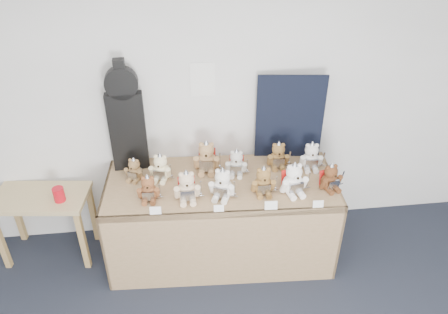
{
  "coord_description": "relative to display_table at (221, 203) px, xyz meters",
  "views": [
    {
      "loc": [
        -0.03,
        -0.94,
        3.01
      ],
      "look_at": [
        0.32,
        1.96,
        1.13
      ],
      "focal_mm": 35.0,
      "sensor_mm": 36.0,
      "label": 1
    }
  ],
  "objects": [
    {
      "name": "side_table",
      "position": [
        -1.56,
        0.26,
        -0.1
      ],
      "size": [
        0.85,
        0.54,
        0.67
      ],
      "rotation": [
        0.0,
        0.0,
        -0.12
      ],
      "color": "tan",
      "rests_on": "floor"
    },
    {
      "name": "display_table",
      "position": [
        0.0,
        0.0,
        0.0
      ],
      "size": [
        2.01,
        0.93,
        0.82
      ],
      "rotation": [
        0.0,
        0.0,
        -0.06
      ],
      "color": "olive",
      "rests_on": "floor"
    },
    {
      "name": "teddy_front_end",
      "position": [
        0.89,
        -0.12,
        0.28
      ],
      "size": [
        0.22,
        0.2,
        0.26
      ],
      "rotation": [
        0.0,
        0.0,
        0.28
      ],
      "color": "brown",
      "rests_on": "display_table"
    },
    {
      "name": "entry_card_c",
      "position": [
        0.35,
        -0.33,
        0.21
      ],
      "size": [
        0.1,
        0.03,
        0.07
      ],
      "primitive_type": "cube",
      "rotation": [
        -0.24,
        0.0,
        -0.06
      ],
      "color": "white",
      "rests_on": "display_table"
    },
    {
      "name": "guitar_case",
      "position": [
        -0.75,
        0.4,
        0.67
      ],
      "size": [
        0.31,
        0.1,
        1.0
      ],
      "rotation": [
        0.0,
        0.0,
        0.03
      ],
      "color": "black",
      "rests_on": "display_table"
    },
    {
      "name": "entry_card_d",
      "position": [
        0.72,
        -0.35,
        0.21
      ],
      "size": [
        0.09,
        0.02,
        0.06
      ],
      "primitive_type": "cube",
      "rotation": [
        -0.24,
        0.0,
        -0.06
      ],
      "color": "white",
      "rests_on": "display_table"
    },
    {
      "name": "teddy_front_left",
      "position": [
        -0.29,
        -0.12,
        0.29
      ],
      "size": [
        0.24,
        0.2,
        0.29
      ],
      "rotation": [
        0.0,
        0.0,
        0.02
      ],
      "color": "beige",
      "rests_on": "display_table"
    },
    {
      "name": "entry_card_b",
      "position": [
        -0.05,
        -0.31,
        0.21
      ],
      "size": [
        0.08,
        0.02,
        0.06
      ],
      "primitive_type": "cube",
      "rotation": [
        -0.24,
        0.0,
        -0.06
      ],
      "color": "white",
      "rests_on": "display_table"
    },
    {
      "name": "teddy_front_far_left",
      "position": [
        -0.59,
        -0.09,
        0.27
      ],
      "size": [
        0.2,
        0.17,
        0.25
      ],
      "rotation": [
        0.0,
        0.0,
        -0.05
      ],
      "color": "brown",
      "rests_on": "display_table"
    },
    {
      "name": "red_cup",
      "position": [
        -1.37,
        0.18,
        0.09
      ],
      "size": [
        0.1,
        0.1,
        0.13
      ],
      "primitive_type": "cylinder",
      "color": "red",
      "rests_on": "side_table"
    },
    {
      "name": "teddy_back_far_left",
      "position": [
        -0.72,
        0.21,
        0.26
      ],
      "size": [
        0.18,
        0.18,
        0.23
      ],
      "rotation": [
        0.0,
        0.0,
        -0.41
      ],
      "color": "olive",
      "rests_on": "display_table"
    },
    {
      "name": "navy_board",
      "position": [
        0.66,
        0.42,
        0.57
      ],
      "size": [
        0.6,
        0.09,
        0.8
      ],
      "primitive_type": "cube",
      "rotation": [
        0.0,
        0.0,
        -0.12
      ],
      "color": "black",
      "rests_on": "display_table"
    },
    {
      "name": "teddy_front_far_right",
      "position": [
        0.58,
        -0.14,
        0.3
      ],
      "size": [
        0.26,
        0.23,
        0.31
      ],
      "rotation": [
        0.0,
        0.0,
        0.17
      ],
      "color": "white",
      "rests_on": "display_table"
    },
    {
      "name": "entry_card_a",
      "position": [
        -0.54,
        -0.28,
        0.21
      ],
      "size": [
        0.09,
        0.02,
        0.06
      ],
      "primitive_type": "cube",
      "rotation": [
        -0.24,
        0.0,
        -0.06
      ],
      "color": "white",
      "rests_on": "display_table"
    },
    {
      "name": "teddy_back_centre_right",
      "position": [
        0.15,
        0.19,
        0.28
      ],
      "size": [
        0.21,
        0.19,
        0.26
      ],
      "rotation": [
        0.0,
        0.0,
        -0.19
      ],
      "color": "beige",
      "rests_on": "display_table"
    },
    {
      "name": "teddy_back_centre_left",
      "position": [
        -0.1,
        0.27,
        0.3
      ],
      "size": [
        0.26,
        0.23,
        0.32
      ],
      "rotation": [
        0.0,
        0.0,
        -0.14
      ],
      "color": "tan",
      "rests_on": "display_table"
    },
    {
      "name": "teddy_front_centre",
      "position": [
        -0.0,
        -0.12,
        0.29
      ],
      "size": [
        0.24,
        0.23,
        0.29
      ],
      "rotation": [
        0.0,
        0.0,
        -0.36
      ],
      "color": "white",
      "rests_on": "display_table"
    },
    {
      "name": "teddy_back_left",
      "position": [
        -0.5,
        0.19,
        0.28
      ],
      "size": [
        0.22,
        0.2,
        0.27
      ],
      "rotation": [
        0.0,
        0.0,
        -0.27
      ],
      "color": "#F6E9B3",
      "rests_on": "display_table"
    },
    {
      "name": "teddy_front_right",
      "position": [
        0.33,
        -0.11,
        0.28
      ],
      "size": [
        0.22,
        0.18,
        0.27
      ],
      "rotation": [
        0.0,
        0.0,
        -0.03
      ],
      "color": "olive",
      "rests_on": "display_table"
    },
    {
      "name": "room_shell",
      "position": [
        -0.1,
        0.52,
        0.92
      ],
      "size": [
        6.0,
        6.0,
        6.0
      ],
      "color": "silver",
      "rests_on": "floor"
    },
    {
      "name": "teddy_back_right",
      "position": [
        0.54,
        0.26,
        0.28
      ],
      "size": [
        0.22,
        0.18,
        0.27
      ],
      "rotation": [
        0.0,
        0.0,
        -0.08
      ],
      "color": "olive",
      "rests_on": "display_table"
    },
    {
      "name": "teddy_back_end",
      "position": [
        0.82,
        0.2,
        0.29
      ],
      "size": [
        0.23,
        0.2,
        0.28
      ],
      "rotation": [
        0.0,
        0.0,
        -0.12
      ],
      "color": "silver",
      "rests_on": "display_table"
    }
  ]
}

